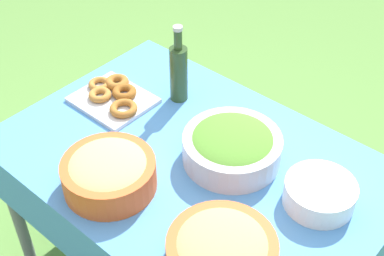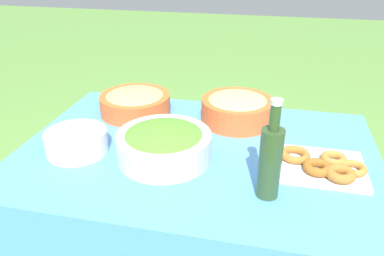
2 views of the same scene
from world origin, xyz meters
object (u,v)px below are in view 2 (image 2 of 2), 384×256
object	(u,v)px
pasta_bowl	(237,108)
olive_oil_bottle	(270,160)
donut_platter	(323,166)
bread_bowl	(135,102)
plate_stack	(77,142)
salad_bowl	(164,143)

from	to	relation	value
pasta_bowl	olive_oil_bottle	world-z (taller)	olive_oil_bottle
donut_platter	bread_bowl	distance (m)	0.88
donut_platter	plate_stack	distance (m)	0.91
donut_platter	plate_stack	bearing A→B (deg)	4.24
salad_bowl	plate_stack	distance (m)	0.34
salad_bowl	donut_platter	world-z (taller)	salad_bowl
pasta_bowl	bread_bowl	bearing A→B (deg)	1.11
salad_bowl	bread_bowl	distance (m)	0.44
salad_bowl	bread_bowl	xyz separation A→B (m)	(0.25, -0.36, -0.01)
salad_bowl	olive_oil_bottle	bearing A→B (deg)	159.47
pasta_bowl	donut_platter	xyz separation A→B (m)	(-0.34, 0.33, -0.05)
salad_bowl	plate_stack	bearing A→B (deg)	4.26
plate_stack	salad_bowl	bearing A→B (deg)	-175.74
olive_oil_bottle	plate_stack	bearing A→B (deg)	-9.28
donut_platter	olive_oil_bottle	bearing A→B (deg)	44.73
salad_bowl	bread_bowl	bearing A→B (deg)	-55.79
bread_bowl	salad_bowl	bearing A→B (deg)	124.21
donut_platter	bread_bowl	xyz separation A→B (m)	(0.81, -0.32, 0.04)
pasta_bowl	salad_bowl	bearing A→B (deg)	58.79
plate_stack	pasta_bowl	bearing A→B (deg)	-144.88
donut_platter	salad_bowl	bearing A→B (deg)	4.23
pasta_bowl	donut_platter	bearing A→B (deg)	136.16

